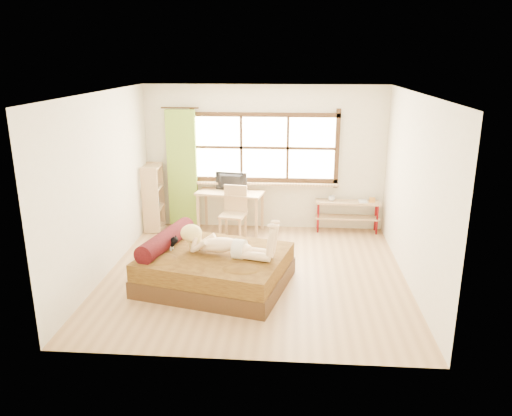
# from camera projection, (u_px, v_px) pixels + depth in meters

# --- Properties ---
(floor) EXTENTS (4.50, 4.50, 0.00)m
(floor) POSITION_uv_depth(u_px,v_px,m) (255.00, 274.00, 7.60)
(floor) COLOR #9E754C
(floor) RESTS_ON ground
(ceiling) EXTENTS (4.50, 4.50, 0.00)m
(ceiling) POSITION_uv_depth(u_px,v_px,m) (255.00, 93.00, 6.82)
(ceiling) COLOR white
(ceiling) RESTS_ON wall_back
(wall_back) EXTENTS (4.50, 0.00, 4.50)m
(wall_back) POSITION_uv_depth(u_px,v_px,m) (264.00, 158.00, 9.36)
(wall_back) COLOR silver
(wall_back) RESTS_ON floor
(wall_front) EXTENTS (4.50, 0.00, 4.50)m
(wall_front) POSITION_uv_depth(u_px,v_px,m) (238.00, 244.00, 5.06)
(wall_front) COLOR silver
(wall_front) RESTS_ON floor
(wall_left) EXTENTS (0.00, 4.50, 4.50)m
(wall_left) POSITION_uv_depth(u_px,v_px,m) (104.00, 185.00, 7.37)
(wall_left) COLOR silver
(wall_left) RESTS_ON floor
(wall_right) EXTENTS (0.00, 4.50, 4.50)m
(wall_right) POSITION_uv_depth(u_px,v_px,m) (414.00, 191.00, 7.04)
(wall_right) COLOR silver
(wall_right) RESTS_ON floor
(window) EXTENTS (2.80, 0.16, 1.46)m
(window) POSITION_uv_depth(u_px,v_px,m) (264.00, 150.00, 9.28)
(window) COLOR #FFEDBF
(window) RESTS_ON wall_back
(curtain) EXTENTS (0.55, 0.10, 2.20)m
(curtain) POSITION_uv_depth(u_px,v_px,m) (182.00, 169.00, 9.41)
(curtain) COLOR olive
(curtain) RESTS_ON wall_back
(bed) EXTENTS (2.30, 2.00, 0.75)m
(bed) POSITION_uv_depth(u_px,v_px,m) (212.00, 267.00, 7.18)
(bed) COLOR #361A10
(bed) RESTS_ON floor
(woman) EXTENTS (1.44, 0.71, 0.59)m
(woman) POSITION_uv_depth(u_px,v_px,m) (225.00, 235.00, 6.95)
(woman) COLOR beige
(woman) RESTS_ON bed
(kitten) EXTENTS (0.32, 0.19, 0.24)m
(kitten) POSITION_uv_depth(u_px,v_px,m) (167.00, 242.00, 7.21)
(kitten) COLOR black
(kitten) RESTS_ON bed
(desk) EXTENTS (1.30, 0.76, 0.77)m
(desk) POSITION_uv_depth(u_px,v_px,m) (230.00, 197.00, 9.31)
(desk) COLOR #9D7F55
(desk) RESTS_ON floor
(monitor) EXTENTS (0.60, 0.18, 0.35)m
(monitor) POSITION_uv_depth(u_px,v_px,m) (230.00, 182.00, 9.28)
(monitor) COLOR black
(monitor) RESTS_ON desk
(chair) EXTENTS (0.50, 0.50, 0.96)m
(chair) POSITION_uv_depth(u_px,v_px,m) (234.00, 209.00, 9.00)
(chair) COLOR #9D7F55
(chair) RESTS_ON floor
(pipe_shelf) EXTENTS (1.19, 0.32, 0.67)m
(pipe_shelf) POSITION_uv_depth(u_px,v_px,m) (348.00, 209.00, 9.33)
(pipe_shelf) COLOR #9D7F55
(pipe_shelf) RESTS_ON floor
(cup) EXTENTS (0.12, 0.12, 0.10)m
(cup) POSITION_uv_depth(u_px,v_px,m) (332.00, 199.00, 9.30)
(cup) COLOR gray
(cup) RESTS_ON pipe_shelf
(book) EXTENTS (0.16, 0.22, 0.02)m
(book) POSITION_uv_depth(u_px,v_px,m) (359.00, 201.00, 9.27)
(book) COLOR gray
(book) RESTS_ON pipe_shelf
(bookshelf) EXTENTS (0.34, 0.56, 1.25)m
(bookshelf) POSITION_uv_depth(u_px,v_px,m) (153.00, 197.00, 9.40)
(bookshelf) COLOR #9D7F55
(bookshelf) RESTS_ON floor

